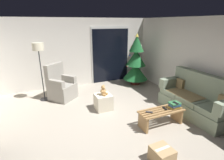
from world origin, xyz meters
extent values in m
plane|color=#9E9384|center=(0.00, 0.00, 0.00)|extent=(7.00, 7.00, 0.00)
cube|color=silver|center=(0.00, 3.06, 1.25)|extent=(5.72, 0.12, 2.50)
cube|color=silver|center=(2.86, 0.00, 1.25)|extent=(0.12, 6.00, 2.50)
cube|color=silver|center=(1.32, 2.99, 1.10)|extent=(1.60, 0.02, 2.20)
cube|color=black|center=(1.32, 2.97, 1.05)|extent=(1.50, 0.02, 2.10)
cube|color=gray|center=(2.25, -0.45, 0.17)|extent=(0.80, 1.92, 0.34)
cube|color=gray|center=(2.24, -1.07, 0.41)|extent=(0.69, 0.61, 0.14)
cube|color=gray|center=(2.23, -0.45, 0.41)|extent=(0.69, 0.61, 0.14)
cube|color=gray|center=(2.22, 0.17, 0.41)|extent=(0.69, 0.61, 0.14)
cube|color=gray|center=(2.55, -0.44, 0.78)|extent=(0.24, 1.90, 0.60)
cube|color=gray|center=(2.23, 0.42, 0.62)|extent=(0.76, 0.22, 0.28)
cube|color=#997F51|center=(2.20, -0.20, 0.49)|extent=(0.62, 0.91, 0.02)
cube|color=#997F51|center=(2.40, 0.26, 0.62)|extent=(0.13, 0.32, 0.28)
cube|color=#9E7547|center=(1.12, -0.72, 0.37)|extent=(1.10, 0.05, 0.04)
cube|color=#9E7547|center=(1.12, -0.63, 0.37)|extent=(1.10, 0.05, 0.04)
cube|color=#9E7547|center=(1.12, -0.54, 0.37)|extent=(1.10, 0.05, 0.04)
cube|color=#9E7547|center=(1.12, -0.45, 0.37)|extent=(1.10, 0.05, 0.04)
cube|color=#9E7547|center=(1.12, -0.37, 0.37)|extent=(1.10, 0.05, 0.04)
cube|color=#9E7547|center=(0.63, -0.54, 0.18)|extent=(0.05, 0.36, 0.36)
cube|color=#9E7547|center=(1.61, -0.54, 0.18)|extent=(0.05, 0.36, 0.36)
cube|color=#333338|center=(0.79, -0.52, 0.40)|extent=(0.15, 0.13, 0.02)
cube|color=black|center=(1.24, -0.51, 0.40)|extent=(0.07, 0.16, 0.02)
cube|color=#B79333|center=(1.48, -0.56, 0.41)|extent=(0.26, 0.21, 0.04)
cube|color=#4C4C51|center=(1.48, -0.56, 0.44)|extent=(0.26, 0.20, 0.03)
cube|color=#285684|center=(1.48, -0.57, 0.48)|extent=(0.27, 0.20, 0.04)
cube|color=#337042|center=(1.48, -0.56, 0.51)|extent=(0.25, 0.20, 0.03)
cube|color=black|center=(1.48, -0.59, 0.54)|extent=(0.09, 0.15, 0.01)
cylinder|color=#4C1E19|center=(2.05, 2.21, 0.05)|extent=(0.36, 0.36, 0.10)
cylinder|color=brown|center=(2.05, 2.21, 0.16)|extent=(0.08, 0.08, 0.12)
cone|color=#195628|center=(2.05, 2.21, 0.52)|extent=(0.94, 0.94, 0.59)
cone|color=#195628|center=(2.05, 2.21, 1.06)|extent=(0.75, 0.75, 0.59)
cone|color=#195628|center=(2.05, 2.21, 1.60)|extent=(0.55, 0.55, 0.59)
sphere|color=#1E8C33|center=(2.37, 2.49, 0.49)|extent=(0.06, 0.06, 0.06)
sphere|color=red|center=(1.85, 2.54, 0.67)|extent=(0.06, 0.06, 0.06)
sphere|color=white|center=(1.82, 2.50, 0.72)|extent=(0.06, 0.06, 0.06)
sphere|color=white|center=(1.70, 2.18, 0.78)|extent=(0.06, 0.06, 0.06)
sphere|color=gold|center=(1.89, 2.30, 1.47)|extent=(0.06, 0.06, 0.06)
sphere|color=white|center=(2.20, 2.13, 1.50)|extent=(0.06, 0.06, 0.06)
sphere|color=gold|center=(2.42, 2.27, 0.71)|extent=(0.06, 0.06, 0.06)
sphere|color=blue|center=(1.79, 2.25, 1.16)|extent=(0.06, 0.06, 0.06)
sphere|color=red|center=(1.94, 2.35, 1.48)|extent=(0.06, 0.06, 0.06)
sphere|color=gold|center=(1.84, 2.14, 1.32)|extent=(0.06, 0.06, 0.06)
sphere|color=red|center=(1.87, 2.52, 0.78)|extent=(0.06, 0.06, 0.06)
sphere|color=red|center=(2.13, 2.35, 1.55)|extent=(0.06, 0.06, 0.06)
sphere|color=gold|center=(2.16, 2.05, 1.41)|extent=(0.06, 0.06, 0.06)
sphere|color=#B233A5|center=(1.88, 2.07, 1.31)|extent=(0.06, 0.06, 0.06)
cone|color=#EAD14C|center=(2.05, 2.21, 1.90)|extent=(0.14, 0.14, 0.12)
cube|color=gray|center=(-0.79, 1.92, 0.16)|extent=(0.96, 0.96, 0.31)
cube|color=gray|center=(-0.79, 1.92, 0.40)|extent=(0.96, 0.96, 0.18)
cube|color=gray|center=(-0.96, 2.12, 0.81)|extent=(0.62, 0.56, 0.64)
cube|color=gray|center=(-0.56, 2.09, 0.60)|extent=(0.48, 0.53, 0.22)
cube|color=gray|center=(-0.98, 1.72, 0.60)|extent=(0.48, 0.53, 0.22)
cylinder|color=#2D2D30|center=(-1.34, 2.08, 0.01)|extent=(0.28, 0.28, 0.02)
cylinder|color=#2D2D30|center=(-1.34, 2.08, 0.80)|extent=(0.03, 0.03, 1.55)
cylinder|color=beige|center=(-1.34, 2.08, 1.67)|extent=(0.32, 0.32, 0.22)
cube|color=beige|center=(0.16, 0.75, 0.22)|extent=(0.44, 0.44, 0.44)
cylinder|color=tan|center=(0.23, 0.74, 0.47)|extent=(0.12, 0.13, 0.06)
cylinder|color=tan|center=(0.15, 0.68, 0.47)|extent=(0.12, 0.13, 0.06)
sphere|color=tan|center=(0.16, 0.75, 0.54)|extent=(0.15, 0.15, 0.15)
sphere|color=tan|center=(0.16, 0.75, 0.65)|extent=(0.11, 0.11, 0.11)
sphere|color=tan|center=(0.18, 0.71, 0.64)|extent=(0.04, 0.04, 0.04)
sphere|color=tan|center=(0.19, 0.78, 0.70)|extent=(0.04, 0.04, 0.04)
sphere|color=tan|center=(0.12, 0.73, 0.70)|extent=(0.04, 0.04, 0.04)
sphere|color=tan|center=(0.22, 0.78, 0.55)|extent=(0.06, 0.06, 0.06)
sphere|color=tan|center=(0.11, 0.69, 0.55)|extent=(0.06, 0.06, 0.06)
cube|color=tan|center=(0.40, -1.50, 0.14)|extent=(0.36, 0.37, 0.29)
cube|color=beige|center=(0.40, -1.50, 0.29)|extent=(0.31, 0.07, 0.00)
camera|label=1|loc=(-1.37, -3.40, 2.35)|focal=27.84mm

